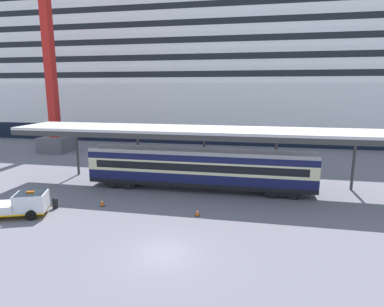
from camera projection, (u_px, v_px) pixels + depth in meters
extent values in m
plane|color=slate|center=(164.00, 254.00, 19.82)|extent=(400.00, 400.00, 0.00)
cube|color=black|center=(219.00, 128.00, 69.89)|extent=(151.42, 25.49, 3.24)
cube|color=white|center=(219.00, 102.00, 68.82)|extent=(151.42, 25.49, 7.56)
cube|color=white|center=(220.00, 77.00, 67.77)|extent=(139.31, 23.45, 2.99)
cube|color=black|center=(212.00, 74.00, 56.52)|extent=(133.25, 0.12, 1.08)
cube|color=white|center=(220.00, 62.00, 67.18)|extent=(133.74, 22.51, 2.99)
cube|color=black|center=(213.00, 56.00, 56.38)|extent=(127.92, 0.12, 1.08)
cube|color=white|center=(220.00, 47.00, 66.59)|extent=(128.17, 21.57, 2.99)
cube|color=black|center=(214.00, 39.00, 56.24)|extent=(122.59, 0.12, 1.08)
cube|color=white|center=(221.00, 32.00, 65.99)|extent=(122.59, 20.63, 2.99)
cube|color=black|center=(214.00, 21.00, 56.09)|extent=(117.26, 0.12, 1.08)
cube|color=white|center=(221.00, 16.00, 65.40)|extent=(117.02, 19.70, 2.99)
cube|color=black|center=(215.00, 3.00, 55.95)|extent=(111.93, 0.12, 1.08)
cube|color=white|center=(221.00, 1.00, 64.81)|extent=(111.45, 18.76, 2.99)
cube|color=silver|center=(200.00, 130.00, 31.56)|extent=(37.38, 6.02, 0.25)
cube|color=#363636|center=(195.00, 138.00, 28.84)|extent=(37.38, 0.20, 0.50)
cylinder|color=#363636|center=(77.00, 150.00, 37.53)|extent=(0.28, 0.28, 5.88)
cylinder|color=#363636|center=(138.00, 152.00, 36.11)|extent=(0.28, 0.28, 5.88)
cylinder|color=#363636|center=(204.00, 155.00, 34.68)|extent=(0.28, 0.28, 5.88)
cylinder|color=#363636|center=(276.00, 158.00, 33.25)|extent=(0.28, 0.28, 5.88)
cylinder|color=#363636|center=(354.00, 161.00, 31.82)|extent=(0.28, 0.28, 5.88)
cube|color=black|center=(199.00, 182.00, 32.10)|extent=(22.14, 2.80, 0.40)
cube|color=#141947|center=(199.00, 175.00, 31.98)|extent=(22.14, 2.80, 0.90)
cube|color=beige|center=(199.00, 165.00, 31.77)|extent=(22.14, 2.80, 1.20)
cube|color=black|center=(197.00, 168.00, 30.44)|extent=(20.37, 0.08, 0.72)
cube|color=#141947|center=(199.00, 156.00, 31.59)|extent=(22.14, 2.80, 0.60)
cube|color=#B0B0B0|center=(199.00, 151.00, 31.49)|extent=(22.14, 2.69, 0.36)
cube|color=black|center=(124.00, 181.00, 33.70)|extent=(3.20, 2.35, 0.50)
cylinder|color=black|center=(111.00, 184.00, 32.75)|extent=(0.84, 0.12, 0.84)
cylinder|color=black|center=(128.00, 185.00, 32.41)|extent=(0.84, 0.12, 0.84)
cube|color=black|center=(282.00, 191.00, 30.66)|extent=(3.20, 2.35, 0.50)
cylinder|color=black|center=(272.00, 194.00, 29.71)|extent=(0.84, 0.12, 0.84)
cylinder|color=black|center=(293.00, 195.00, 29.37)|extent=(0.84, 0.12, 0.84)
cube|color=white|center=(12.00, 210.00, 25.47)|extent=(5.57, 3.72, 0.36)
cube|color=#F2B20C|center=(13.00, 211.00, 25.50)|extent=(5.58, 3.74, 0.12)
cube|color=white|center=(31.00, 200.00, 25.56)|extent=(2.82, 2.61, 1.10)
cube|color=#19232D|center=(31.00, 196.00, 25.50)|extent=(2.60, 2.46, 0.44)
cube|color=orange|center=(30.00, 192.00, 25.44)|extent=(0.59, 0.39, 0.16)
cylinder|color=black|center=(39.00, 206.00, 26.75)|extent=(0.84, 0.52, 0.80)
cylinder|color=black|center=(31.00, 215.00, 24.81)|extent=(0.84, 0.52, 0.80)
cube|color=black|center=(197.00, 215.00, 25.77)|extent=(0.36, 0.36, 0.04)
cone|color=#EA590F|center=(197.00, 212.00, 25.71)|extent=(0.30, 0.30, 0.59)
cylinder|color=white|center=(197.00, 211.00, 25.70)|extent=(0.17, 0.17, 0.08)
cube|color=black|center=(102.00, 206.00, 27.85)|extent=(0.36, 0.36, 0.04)
cone|color=#EA590F|center=(102.00, 202.00, 27.77)|extent=(0.30, 0.30, 0.73)
cylinder|color=white|center=(102.00, 201.00, 27.77)|extent=(0.17, 0.17, 0.10)
cube|color=#595960|center=(57.00, 144.00, 51.57)|extent=(4.40, 4.40, 2.40)
cube|color=red|center=(46.00, 16.00, 47.75)|extent=(1.30, 1.30, 36.06)
cylinder|color=black|center=(55.00, 204.00, 27.30)|extent=(0.44, 0.44, 0.70)
sphere|color=black|center=(55.00, 200.00, 27.22)|extent=(0.48, 0.48, 0.48)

